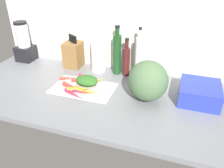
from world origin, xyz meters
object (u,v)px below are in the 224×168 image
(carrot_2, at_px, (96,81))
(knife_block, at_px, (74,54))
(carrot_4, at_px, (79,89))
(carrot_7, at_px, (68,78))
(dish_rack, at_px, (199,93))
(carrot_5, at_px, (78,91))
(carrot_3, at_px, (82,79))
(carrot_0, at_px, (89,92))
(carrot_8, at_px, (74,94))
(winter_squash, at_px, (148,81))
(bottle_1, at_px, (126,60))
(carrot_10, at_px, (83,91))
(carrot_9, at_px, (88,78))
(paper_towel_roll, at_px, (98,56))
(carrot_6, at_px, (73,88))
(carrot_1, at_px, (88,83))
(bottle_2, at_px, (139,57))
(cutting_board, at_px, (83,88))
(carrot_11, at_px, (93,79))
(bottle_0, at_px, (117,54))
(blender_appliance, at_px, (24,44))

(carrot_2, relative_size, knife_block, 0.56)
(carrot_4, distance_m, carrot_7, 0.18)
(carrot_7, distance_m, dish_rack, 0.85)
(carrot_4, bearing_deg, carrot_5, -79.30)
(carrot_3, bearing_deg, carrot_2, 4.15)
(carrot_2, bearing_deg, carrot_7, -174.49)
(carrot_0, height_order, carrot_8, carrot_8)
(winter_squash, distance_m, bottle_1, 0.33)
(carrot_10, height_order, dish_rack, dish_rack)
(carrot_9, relative_size, paper_towel_roll, 0.71)
(carrot_6, distance_m, carrot_7, 0.14)
(carrot_1, xyz_separation_m, bottle_2, (0.28, 0.23, 0.12))
(carrot_4, relative_size, winter_squash, 0.63)
(carrot_7, xyz_separation_m, winter_squash, (0.55, -0.05, 0.10))
(carrot_6, distance_m, bottle_2, 0.49)
(carrot_3, distance_m, paper_towel_roll, 0.23)
(carrot_10, bearing_deg, carrot_4, 162.95)
(cutting_board, distance_m, carrot_5, 0.07)
(carrot_6, height_order, carrot_8, carrot_6)
(carrot_5, xyz_separation_m, carrot_7, (-0.14, 0.14, -0.00))
(winter_squash, bearing_deg, carrot_4, -171.61)
(carrot_1, bearing_deg, carrot_3, 150.38)
(carrot_2, xyz_separation_m, knife_block, (-0.27, 0.22, 0.07))
(paper_towel_roll, bearing_deg, carrot_0, -78.49)
(bottle_2, bearing_deg, dish_rack, -24.39)
(bottle_2, bearing_deg, cutting_board, -137.32)
(carrot_5, xyz_separation_m, knife_block, (-0.21, 0.38, 0.08))
(carrot_5, distance_m, carrot_8, 0.04)
(carrot_11, distance_m, dish_rack, 0.68)
(carrot_7, distance_m, bottle_0, 0.38)
(carrot_3, bearing_deg, carrot_7, -173.19)
(carrot_11, xyz_separation_m, dish_rack, (0.68, -0.01, 0.03))
(cutting_board, relative_size, paper_towel_roll, 1.74)
(carrot_2, distance_m, carrot_5, 0.16)
(paper_towel_roll, xyz_separation_m, dish_rack, (0.71, -0.20, -0.06))
(carrot_7, relative_size, carrot_8, 0.72)
(carrot_6, xyz_separation_m, carrot_7, (-0.09, 0.11, -0.00))
(carrot_4, xyz_separation_m, carrot_9, (-0.01, 0.16, -0.01))
(carrot_5, distance_m, carrot_10, 0.03)
(carrot_3, distance_m, blender_appliance, 0.64)
(carrot_1, relative_size, carrot_8, 0.96)
(carrot_6, height_order, carrot_11, carrot_6)
(carrot_6, height_order, blender_appliance, blender_appliance)
(carrot_0, relative_size, bottle_2, 0.49)
(carrot_5, height_order, carrot_10, carrot_10)
(carrot_4, relative_size, knife_block, 0.62)
(knife_block, relative_size, blender_appliance, 0.78)
(carrot_3, height_order, winter_squash, winter_squash)
(blender_appliance, bearing_deg, carrot_8, -32.11)
(carrot_9, relative_size, winter_squash, 0.68)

